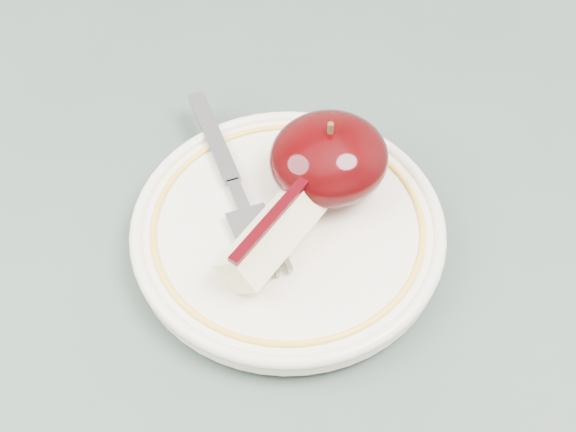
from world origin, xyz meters
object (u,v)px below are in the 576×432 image
object	(u,v)px
table	(175,381)
plate	(288,229)
apple_half	(329,158)
fork	(233,183)

from	to	relation	value
table	plate	xyz separation A→B (m)	(0.10, 0.03, 0.10)
plate	table	bearing A→B (deg)	-164.37
table	apple_half	distance (m)	0.20
table	apple_half	xyz separation A→B (m)	(0.14, 0.05, 0.13)
plate	apple_half	size ratio (longest dim) A/B	2.60
table	fork	bearing A→B (deg)	43.42
fork	table	bearing A→B (deg)	134.28
plate	apple_half	distance (m)	0.05
apple_half	plate	bearing A→B (deg)	-147.33
apple_half	fork	size ratio (longest dim) A/B	0.47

